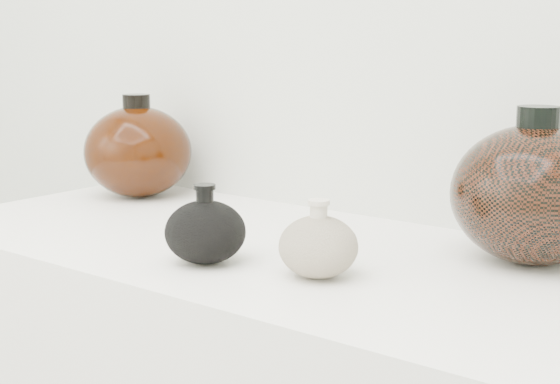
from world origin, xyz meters
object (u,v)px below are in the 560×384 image
Objects in this scene: cream_gourd_vase at (318,246)px; right_round_pot at (534,194)px; black_gourd_vase at (205,231)px; left_round_pot at (138,151)px.

right_round_pot reaches higher than cream_gourd_vase.
cream_gourd_vase is (0.15, 0.04, -0.00)m from black_gourd_vase.
cream_gourd_vase is at bearing -21.17° from left_round_pot.
black_gourd_vase is at bearing -32.13° from left_round_pot.
black_gourd_vase is 0.43m from right_round_pot.
left_round_pot is (-0.41, 0.26, 0.04)m from black_gourd_vase.
cream_gourd_vase is 0.30m from right_round_pot.
right_round_pot reaches higher than black_gourd_vase.
left_round_pot reaches higher than cream_gourd_vase.
right_round_pot is at bearing 37.85° from black_gourd_vase.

